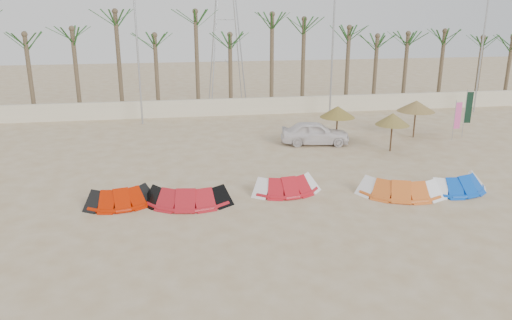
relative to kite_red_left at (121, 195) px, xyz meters
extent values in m
plane|color=beige|center=(6.09, -4.76, -0.42)|extent=(120.00, 120.00, 0.00)
cube|color=beige|center=(6.09, 17.24, 0.23)|extent=(60.00, 0.30, 1.30)
cylinder|color=brown|center=(-7.91, 18.74, 2.83)|extent=(0.32, 0.32, 6.50)
ellipsoid|color=#194719|center=(-7.91, 18.74, 6.08)|extent=(4.00, 4.00, 2.40)
cylinder|color=brown|center=(2.09, 18.74, 2.83)|extent=(0.32, 0.32, 6.50)
ellipsoid|color=#194719|center=(2.09, 18.74, 6.08)|extent=(4.00, 4.00, 2.40)
cylinder|color=brown|center=(12.09, 18.74, 2.83)|extent=(0.32, 0.32, 6.50)
ellipsoid|color=#194719|center=(12.09, 18.74, 6.08)|extent=(4.00, 4.00, 2.40)
cylinder|color=brown|center=(22.09, 18.74, 2.83)|extent=(0.32, 0.32, 6.50)
ellipsoid|color=#194719|center=(22.09, 18.74, 6.08)|extent=(4.00, 4.00, 2.40)
cylinder|color=brown|center=(30.09, 18.74, 2.83)|extent=(0.32, 0.32, 6.50)
ellipsoid|color=#194719|center=(30.09, 18.74, 6.08)|extent=(4.00, 4.00, 2.40)
cylinder|color=#A5A8AD|center=(0.09, 15.24, 5.08)|extent=(0.14, 0.14, 11.00)
cylinder|color=#A5A8AD|center=(14.09, 15.24, 5.08)|extent=(0.14, 0.14, 11.00)
cylinder|color=#A5A8AD|center=(26.09, 15.24, 5.08)|extent=(0.14, 0.14, 11.00)
cylinder|color=#B31A00|center=(0.00, -0.31, -0.32)|extent=(2.61, 0.75, 0.20)
cube|color=black|center=(-1.18, -0.21, -0.17)|extent=(0.82, 1.20, 0.40)
cube|color=black|center=(1.18, -0.21, -0.17)|extent=(0.82, 1.20, 0.40)
cylinder|color=#AA161F|center=(2.79, -0.59, -0.32)|extent=(3.42, 0.73, 0.20)
cube|color=black|center=(1.25, -0.49, -0.17)|extent=(0.76, 1.18, 0.40)
cube|color=black|center=(4.33, -0.49, -0.17)|extent=(0.76, 1.18, 0.40)
cylinder|color=red|center=(7.32, 0.03, -0.32)|extent=(2.80, 0.57, 0.20)
cube|color=white|center=(6.06, 0.13, -0.17)|extent=(0.74, 1.17, 0.40)
cube|color=white|center=(8.58, 0.13, -0.17)|extent=(0.74, 1.17, 0.40)
cylinder|color=orange|center=(12.24, -1.13, -0.32)|extent=(3.24, 1.35, 0.20)
cube|color=white|center=(10.72, -1.03, -0.17)|extent=(0.94, 1.24, 0.40)
cube|color=white|center=(13.76, -1.03, -0.17)|extent=(0.94, 1.24, 0.40)
cylinder|color=blue|center=(15.17, -1.12, -0.32)|extent=(2.70, 0.94, 0.20)
cube|color=white|center=(13.93, -1.02, -0.17)|extent=(0.88, 1.22, 0.40)
cube|color=white|center=(16.41, -1.02, -0.17)|extent=(0.88, 1.22, 0.40)
cylinder|color=#4C331E|center=(12.37, 8.36, 0.67)|extent=(0.10, 0.10, 2.16)
cone|color=olive|center=(12.37, 8.36, 1.50)|extent=(2.19, 2.19, 0.70)
cylinder|color=#4C331E|center=(14.85, 5.82, 0.67)|extent=(0.10, 0.10, 2.18)
cone|color=olive|center=(14.85, 5.82, 1.51)|extent=(1.99, 1.99, 0.70)
cylinder|color=#4C331E|center=(17.65, 8.57, 0.74)|extent=(0.10, 0.10, 2.32)
cone|color=olive|center=(17.65, 8.57, 1.65)|extent=(2.40, 2.40, 0.70)
cylinder|color=#A5A8AD|center=(19.72, 7.45, 0.87)|extent=(0.04, 0.04, 2.58)
cube|color=#DD4E9B|center=(19.94, 7.45, 1.18)|extent=(0.42, 0.03, 1.68)
cylinder|color=#A5A8AD|center=(20.88, 8.23, 1.14)|extent=(0.04, 0.04, 3.10)
cube|color=black|center=(21.10, 8.23, 1.51)|extent=(0.42, 0.09, 2.02)
imported|color=white|center=(10.88, 8.03, 0.29)|extent=(4.40, 2.38, 1.42)
camera|label=1|loc=(2.48, -20.73, 7.86)|focal=35.00mm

